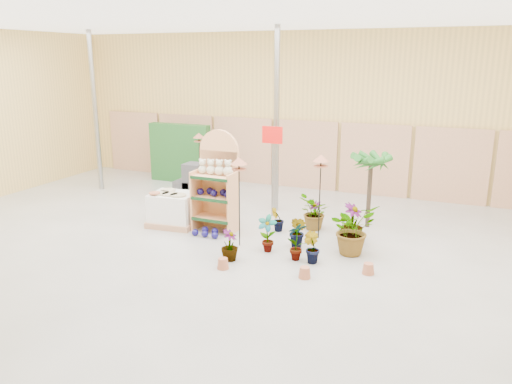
# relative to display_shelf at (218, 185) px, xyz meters

# --- Properties ---
(room) EXTENTS (15.20, 12.10, 4.70)m
(room) POSITION_rel_display_shelf_xyz_m (0.69, -0.75, 1.19)
(room) COLOR gray
(room) RESTS_ON ground
(display_shelf) EXTENTS (0.95, 0.60, 2.24)m
(display_shelf) POSITION_rel_display_shelf_xyz_m (0.00, 0.00, 0.00)
(display_shelf) COLOR tan
(display_shelf) RESTS_ON ground
(teddy_bears) EXTENTS (0.83, 0.22, 0.35)m
(teddy_bears) POSITION_rel_display_shelf_xyz_m (0.03, -0.11, 0.39)
(teddy_bears) COLOR beige
(teddy_bears) RESTS_ON display_shelf
(gazing_balls_shelf) EXTENTS (0.82, 0.28, 0.16)m
(gazing_balls_shelf) POSITION_rel_display_shelf_xyz_m (0.00, -0.14, -0.14)
(gazing_balls_shelf) COLOR #130F5A
(gazing_balls_shelf) RESTS_ON display_shelf
(gazing_balls_floor) EXTENTS (0.63, 0.39, 0.15)m
(gazing_balls_floor) POSITION_rel_display_shelf_xyz_m (-0.01, -0.54, -0.95)
(gazing_balls_floor) COLOR #130F5A
(gazing_balls_floor) RESTS_ON ground
(pallet_stack) EXTENTS (1.15, 0.99, 0.79)m
(pallet_stack) POSITION_rel_display_shelf_xyz_m (-1.06, -0.18, -0.64)
(pallet_stack) COLOR tan
(pallet_stack) RESTS_ON ground
(charcoal_planters) EXTENTS (0.80, 0.50, 1.00)m
(charcoal_planters) POSITION_rel_display_shelf_xyz_m (-1.80, 1.92, -0.61)
(charcoal_planters) COLOR #2F2F31
(charcoal_planters) RESTS_ON ground
(trellis_stock) EXTENTS (2.00, 0.30, 1.80)m
(trellis_stock) POSITION_rel_display_shelf_xyz_m (-3.11, 3.54, -0.12)
(trellis_stock) COLOR #215823
(trellis_stock) RESTS_ON ground
(offer_sign) EXTENTS (0.50, 0.08, 2.20)m
(offer_sign) POSITION_rel_display_shelf_xyz_m (0.79, 1.32, 0.55)
(offer_sign) COLOR gray
(offer_sign) RESTS_ON ground
(bird_table_front) EXTENTS (0.34, 0.34, 1.85)m
(bird_table_front) POSITION_rel_display_shelf_xyz_m (0.88, -0.77, 0.69)
(bird_table_front) COLOR black
(bird_table_front) RESTS_ON ground
(bird_table_right) EXTENTS (0.34, 0.34, 1.82)m
(bird_table_right) POSITION_rel_display_shelf_xyz_m (2.25, 0.29, 0.66)
(bird_table_right) COLOR black
(bird_table_right) RESTS_ON ground
(bird_table_back) EXTENTS (0.34, 0.34, 1.69)m
(bird_table_back) POSITION_rel_display_shelf_xyz_m (-2.01, 2.78, 0.54)
(bird_table_back) COLOR black
(bird_table_back) RESTS_ON ground
(palm) EXTENTS (0.70, 0.70, 1.81)m
(palm) POSITION_rel_display_shelf_xyz_m (3.09, 1.44, 0.53)
(palm) COLOR #3A2E22
(palm) RESTS_ON ground
(potted_plant_0) EXTENTS (0.41, 0.29, 0.75)m
(potted_plant_0) POSITION_rel_display_shelf_xyz_m (1.52, -0.87, -0.65)
(potted_plant_0) COLOR #226721
(potted_plant_0) RESTS_ON ground
(potted_plant_1) EXTENTS (0.46, 0.43, 0.67)m
(potted_plant_1) POSITION_rel_display_shelf_xyz_m (2.03, -0.44, -0.69)
(potted_plant_1) COLOR #226721
(potted_plant_1) RESTS_ON ground
(potted_plant_3) EXTENTS (0.57, 0.57, 0.84)m
(potted_plant_3) POSITION_rel_display_shelf_xyz_m (2.97, 0.27, -0.60)
(potted_plant_3) COLOR #226721
(potted_plant_3) RESTS_ON ground
(potted_plant_5) EXTENTS (0.37, 0.39, 0.55)m
(potted_plant_5) POSITION_rel_display_shelf_xyz_m (1.30, 0.34, -0.75)
(potted_plant_5) COLOR #226721
(potted_plant_5) RESTS_ON ground
(potted_plant_6) EXTENTS (0.63, 0.73, 0.80)m
(potted_plant_6) POSITION_rel_display_shelf_xyz_m (2.02, 0.75, -0.62)
(potted_plant_6) COLOR #226721
(potted_plant_6) RESTS_ON ground
(potted_plant_7) EXTENTS (0.36, 0.36, 0.60)m
(potted_plant_7) POSITION_rel_display_shelf_xyz_m (1.03, -1.55, -0.72)
(potted_plant_7) COLOR #226721
(potted_plant_7) RESTS_ON ground
(potted_plant_8) EXTENTS (0.46, 0.48, 0.76)m
(potted_plant_8) POSITION_rel_display_shelf_xyz_m (2.19, -1.03, -0.64)
(potted_plant_8) COLOR #226721
(potted_plant_8) RESTS_ON ground
(potted_plant_9) EXTENTS (0.41, 0.38, 0.60)m
(potted_plant_9) POSITION_rel_display_shelf_xyz_m (2.50, -1.06, -0.73)
(potted_plant_9) COLOR #226721
(potted_plant_9) RESTS_ON ground
(potted_plant_10) EXTENTS (1.16, 1.19, 1.01)m
(potted_plant_10) POSITION_rel_display_shelf_xyz_m (3.10, -0.31, -0.52)
(potted_plant_10) COLOR #226721
(potted_plant_10) RESTS_ON ground
(potted_plant_11) EXTENTS (0.48, 0.48, 0.61)m
(potted_plant_11) POSITION_rel_display_shelf_xyz_m (1.98, 0.95, -0.72)
(potted_plant_11) COLOR #226721
(potted_plant_11) RESTS_ON ground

